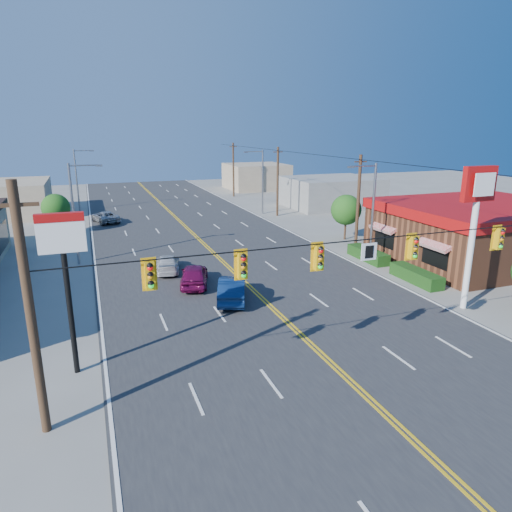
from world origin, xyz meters
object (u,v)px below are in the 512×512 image
object	(u,v)px
car_silver	(105,217)
pizza_hut_sign	(64,261)
car_white	(167,264)
kfc	(478,232)
kfc_pylon	(476,209)
car_blue	(232,290)
car_magenta	(194,276)
signal_span	(341,268)

from	to	relation	value
car_silver	pizza_hut_sign	bearing A→B (deg)	70.07
car_white	car_silver	distance (m)	21.58
kfc	car_silver	xyz separation A→B (m)	(-28.09, 26.71, -1.72)
pizza_hut_sign	car_silver	size ratio (longest dim) A/B	1.44
kfc_pylon	car_blue	xyz separation A→B (m)	(-12.88, 5.91, -5.28)
kfc	pizza_hut_sign	world-z (taller)	pizza_hut_sign
car_silver	car_magenta	bearing A→B (deg)	85.32
kfc_pylon	pizza_hut_sign	distance (m)	22.02
signal_span	car_white	size ratio (longest dim) A/B	5.69
car_blue	car_silver	xyz separation A→B (m)	(-6.31, 28.80, -0.10)
signal_span	kfc	size ratio (longest dim) A/B	1.49
car_silver	car_white	bearing A→B (deg)	84.13
kfc	car_magenta	xyz separation A→B (m)	(-23.37, 1.52, -1.62)
kfc	car_white	bearing A→B (deg)	167.56
signal_span	car_magenta	distance (m)	14.53
car_magenta	car_silver	bearing A→B (deg)	-63.90
signal_span	car_white	distance (m)	18.49
pizza_hut_sign	car_silver	xyz separation A→B (m)	(2.81, 34.71, -4.52)
signal_span	kfc_pylon	size ratio (longest dim) A/B	2.86
kfc_pylon	car_white	distance (m)	21.31
signal_span	kfc_pylon	xyz separation A→B (m)	(11.12, 4.00, 1.16)
pizza_hut_sign	car_magenta	size ratio (longest dim) A/B	1.54
pizza_hut_sign	car_blue	xyz separation A→B (m)	(9.12, 5.91, -4.42)
kfc_pylon	car_magenta	bearing A→B (deg)	146.64
car_blue	kfc_pylon	bearing A→B (deg)	174.69
signal_span	car_silver	distance (m)	39.76
car_magenta	car_white	size ratio (longest dim) A/B	1.04
car_magenta	car_silver	xyz separation A→B (m)	(-4.72, 25.18, -0.10)
signal_span	pizza_hut_sign	size ratio (longest dim) A/B	3.55
car_blue	car_white	world-z (taller)	car_blue
car_white	car_silver	xyz separation A→B (m)	(-3.54, 21.29, 0.04)
kfc	kfc_pylon	xyz separation A→B (m)	(-8.90, -8.00, 3.66)
car_white	car_silver	size ratio (longest dim) A/B	0.90
signal_span	kfc_pylon	distance (m)	11.87
kfc	car_magenta	bearing A→B (deg)	176.27
signal_span	car_white	xyz separation A→B (m)	(-4.53, 17.41, -4.27)
kfc_pylon	car_blue	size ratio (longest dim) A/B	1.83
kfc_pylon	car_silver	xyz separation A→B (m)	(-19.19, 34.71, -5.38)
kfc_pylon	car_magenta	size ratio (longest dim) A/B	1.91
signal_span	pizza_hut_sign	xyz separation A→B (m)	(-10.88, 4.00, 0.30)
pizza_hut_sign	car_silver	distance (m)	35.11
kfc_pylon	car_white	xyz separation A→B (m)	(-15.65, 13.41, -5.42)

